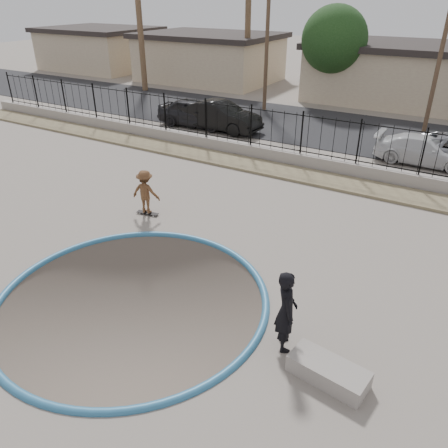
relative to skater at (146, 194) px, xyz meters
name	(u,v)px	position (x,y,z in m)	size (l,w,h in m)	color
ground	(310,177)	(2.80, 9.00, -1.88)	(120.00, 120.00, 2.20)	slate
bowl_pit	(133,300)	(2.80, -4.00, -0.78)	(6.84, 6.84, 1.80)	#4E433C
coping_ring	(133,300)	(2.80, -4.00, -0.78)	(7.04, 7.04, 0.20)	#2C6790
rock_strip	(289,173)	(2.80, 6.20, -0.72)	(42.00, 1.60, 0.11)	#867958
retaining_wall	(299,160)	(2.80, 7.30, -0.48)	(42.00, 0.45, 0.60)	gray
fence	(302,134)	(2.80, 7.30, 0.72)	(40.00, 0.04, 1.80)	black
street	(343,130)	(2.80, 14.00, -0.76)	(90.00, 8.00, 0.04)	black
house_west_far	(100,48)	(-25.20, 23.50, 1.20)	(10.60, 8.60, 3.90)	tan
house_west	(210,57)	(-12.20, 23.50, 1.20)	(11.60, 8.60, 3.90)	tan
house_center	(387,71)	(2.80, 23.50, 1.20)	(10.60, 8.60, 3.90)	tan
utility_pole_left	(267,34)	(-3.20, 16.00, 3.92)	(1.70, 0.24, 9.00)	#473323
utility_pole_mid	(445,37)	(6.80, 16.00, 4.18)	(1.70, 0.24, 9.50)	#473323
street_tree_left	(334,40)	(-0.20, 20.00, 3.41)	(4.32, 4.32, 6.36)	#473323
skater	(146,194)	(0.00, 0.00, 0.00)	(1.00, 0.58, 1.56)	brown
skateboard	(148,213)	(0.00, 0.00, -0.72)	(0.83, 0.33, 0.07)	black
videographer	(286,311)	(6.80, -3.54, 0.20)	(0.71, 0.47, 1.96)	black
concrete_ledge	(328,372)	(7.96, -3.96, -0.58)	(1.60, 0.70, 0.40)	gray
car_a	(196,113)	(-4.89, 10.40, 0.03)	(1.83, 4.55, 1.55)	black
car_b	(220,116)	(-3.26, 10.40, 0.05)	(1.67, 4.78, 1.58)	black
car_c	(424,150)	(7.53, 10.40, -0.12)	(1.75, 4.30, 1.25)	silver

